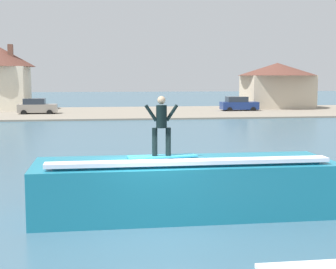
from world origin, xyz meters
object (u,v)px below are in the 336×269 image
at_px(surfer, 161,123).
at_px(surfboard, 162,156).
at_px(car_near_shore, 37,107).
at_px(car_far_shore, 239,104).
at_px(house_gabled_white, 277,83).
at_px(wave_crest, 185,186).

bearing_deg(surfer, surfboard, 64.14).
bearing_deg(car_near_shore, car_far_shore, 4.32).
relative_size(surfer, car_far_shore, 0.40).
bearing_deg(house_gabled_white, surfboard, -114.00).
relative_size(car_near_shore, car_far_shore, 0.94).
bearing_deg(house_gabled_white, wave_crest, -113.41).
bearing_deg(car_far_shore, surfer, -108.98).
relative_size(surfboard, house_gabled_white, 0.20).
xyz_separation_m(surfboard, house_gabled_white, (21.67, 48.67, 1.63)).
bearing_deg(wave_crest, car_near_shore, 102.44).
xyz_separation_m(wave_crest, car_near_shore, (-9.27, 42.02, 0.08)).
distance_m(surfboard, surfer, 1.03).
bearing_deg(house_gabled_white, car_near_shore, -168.25).
distance_m(surfer, car_far_shore, 46.82).
xyz_separation_m(car_far_shore, house_gabled_white, (6.48, 4.49, 2.54)).
height_order(surfer, car_far_shore, surfer).
xyz_separation_m(wave_crest, car_far_shore, (14.43, 43.81, 0.09)).
bearing_deg(car_near_shore, house_gabled_white, 11.75).
xyz_separation_m(surfer, car_near_shore, (-8.48, 42.45, -1.94)).
bearing_deg(car_near_shore, wave_crest, -77.56).
xyz_separation_m(surfboard, car_near_shore, (-8.51, 42.39, -0.92)).
bearing_deg(wave_crest, surfboard, -153.69).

